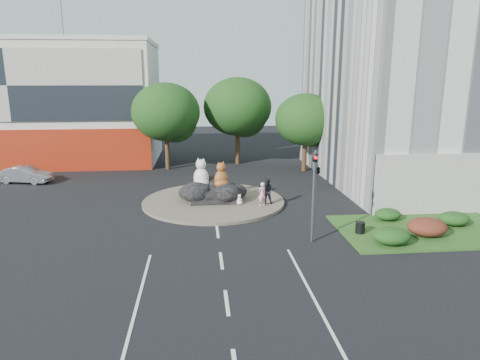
# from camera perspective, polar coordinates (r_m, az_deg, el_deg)

# --- Properties ---
(ground) EXTENTS (120.00, 120.00, 0.00)m
(ground) POSITION_cam_1_polar(r_m,az_deg,el_deg) (21.09, -2.51, -10.70)
(ground) COLOR black
(ground) RESTS_ON ground
(roundabout_island) EXTENTS (10.00, 10.00, 0.20)m
(roundabout_island) POSITION_cam_1_polar(r_m,az_deg,el_deg) (30.46, -3.53, -2.85)
(roundabout_island) COLOR brown
(roundabout_island) RESTS_ON ground
(rock_plinth) EXTENTS (3.20, 2.60, 0.90)m
(rock_plinth) POSITION_cam_1_polar(r_m,az_deg,el_deg) (30.31, -3.55, -1.85)
(rock_plinth) COLOR black
(rock_plinth) RESTS_ON roundabout_island
(shophouse_block) EXTENTS (25.20, 12.30, 17.40)m
(shophouse_block) POSITION_cam_1_polar(r_m,az_deg,el_deg) (50.19, -25.76, 9.32)
(shophouse_block) COLOR silver
(shophouse_block) RESTS_ON ground
(grass_verge) EXTENTS (10.00, 6.00, 0.12)m
(grass_verge) POSITION_cam_1_polar(r_m,az_deg,el_deg) (27.11, 23.49, -6.14)
(grass_verge) COLOR #2A4818
(grass_verge) RESTS_ON ground
(tree_left) EXTENTS (6.46, 6.46, 8.27)m
(tree_left) POSITION_cam_1_polar(r_m,az_deg,el_deg) (41.54, -9.75, 8.56)
(tree_left) COLOR #382314
(tree_left) RESTS_ON ground
(tree_mid) EXTENTS (6.84, 6.84, 8.76)m
(tree_mid) POSITION_cam_1_polar(r_m,az_deg,el_deg) (43.59, -0.24, 9.38)
(tree_mid) COLOR #382314
(tree_mid) RESTS_ON ground
(tree_right) EXTENTS (5.70, 5.70, 7.30)m
(tree_right) POSITION_cam_1_polar(r_m,az_deg,el_deg) (40.75, 8.80, 7.63)
(tree_right) COLOR #382314
(tree_right) RESTS_ON ground
(hedge_near_green) EXTENTS (2.00, 1.60, 0.90)m
(hedge_near_green) POSITION_cam_1_polar(r_m,az_deg,el_deg) (23.94, 19.56, -7.03)
(hedge_near_green) COLOR #123410
(hedge_near_green) RESTS_ON grass_verge
(hedge_red) EXTENTS (2.20, 1.76, 0.99)m
(hedge_red) POSITION_cam_1_polar(r_m,az_deg,el_deg) (25.88, 23.69, -5.77)
(hedge_red) COLOR #522415
(hedge_red) RESTS_ON grass_verge
(hedge_mid_green) EXTENTS (1.80, 1.44, 0.81)m
(hedge_mid_green) POSITION_cam_1_polar(r_m,az_deg,el_deg) (28.39, 26.64, -4.62)
(hedge_mid_green) COLOR #123410
(hedge_mid_green) RESTS_ON grass_verge
(hedge_back_green) EXTENTS (1.60, 1.28, 0.72)m
(hedge_back_green) POSITION_cam_1_polar(r_m,az_deg,el_deg) (27.84, 19.09, -4.34)
(hedge_back_green) COLOR #123410
(hedge_back_green) RESTS_ON grass_verge
(traffic_light) EXTENTS (0.44, 1.24, 5.00)m
(traffic_light) POSITION_cam_1_polar(r_m,az_deg,el_deg) (22.63, 10.11, 0.46)
(traffic_light) COLOR #595B60
(traffic_light) RESTS_ON ground
(street_lamp) EXTENTS (2.34, 0.22, 8.06)m
(street_lamp) POSITION_cam_1_polar(r_m,az_deg,el_deg) (30.79, 21.16, 4.92)
(street_lamp) COLOR #595B60
(street_lamp) RESTS_ON ground
(cat_white) EXTENTS (1.61, 1.52, 2.12)m
(cat_white) POSITION_cam_1_polar(r_m,az_deg,el_deg) (30.13, -5.21, 0.98)
(cat_white) COLOR silver
(cat_white) RESTS_ON rock_plinth
(cat_tabby) EXTENTS (1.45, 1.38, 1.90)m
(cat_tabby) POSITION_cam_1_polar(r_m,az_deg,el_deg) (29.93, -2.53, 0.72)
(cat_tabby) COLOR #C26328
(cat_tabby) RESTS_ON rock_plinth
(kitten_calico) EXTENTS (0.66, 0.66, 0.83)m
(kitten_calico) POSITION_cam_1_polar(r_m,az_deg,el_deg) (29.73, -6.48, -2.29)
(kitten_calico) COLOR beige
(kitten_calico) RESTS_ON roundabout_island
(kitten_white) EXTENTS (0.56, 0.53, 0.74)m
(kitten_white) POSITION_cam_1_polar(r_m,az_deg,el_deg) (29.25, -0.09, -2.55)
(kitten_white) COLOR white
(kitten_white) RESTS_ON roundabout_island
(pedestrian_pink) EXTENTS (0.71, 0.64, 1.64)m
(pedestrian_pink) POSITION_cam_1_polar(r_m,az_deg,el_deg) (28.81, 2.95, -1.90)
(pedestrian_pink) COLOR pink
(pedestrian_pink) RESTS_ON roundabout_island
(pedestrian_dark) EXTENTS (0.93, 0.75, 1.79)m
(pedestrian_dark) POSITION_cam_1_polar(r_m,az_deg,el_deg) (29.37, 3.58, -1.45)
(pedestrian_dark) COLOR #21212A
(pedestrian_dark) RESTS_ON roundabout_island
(parked_car) EXTENTS (4.54, 2.44, 1.42)m
(parked_car) POSITION_cam_1_polar(r_m,az_deg,el_deg) (40.34, -26.72, 0.65)
(parked_car) COLOR #A7AAAF
(parked_car) RESTS_ON ground
(litter_bin) EXTENTS (0.53, 0.53, 0.63)m
(litter_bin) POSITION_cam_1_polar(r_m,az_deg,el_deg) (25.11, 15.72, -6.11)
(litter_bin) COLOR black
(litter_bin) RESTS_ON grass_verge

